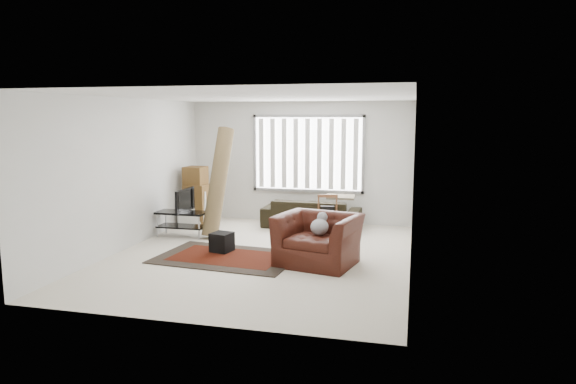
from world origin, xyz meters
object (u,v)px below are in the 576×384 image
sofa (312,209)px  side_chair (327,213)px  moving_boxes (197,198)px  tv_stand (182,218)px  armchair (318,236)px

sofa → side_chair: 0.81m
moving_boxes → side_chair: moving_boxes is taller
tv_stand → moving_boxes: 1.11m
tv_stand → armchair: bearing=-22.8°
moving_boxes → armchair: moving_boxes is taller
sofa → armchair: (0.65, -2.70, 0.06)m
moving_boxes → armchair: 3.92m
moving_boxes → side_chair: bearing=-5.9°
moving_boxes → sofa: 2.54m
armchair → moving_boxes: bearing=155.4°
tv_stand → armchair: size_ratio=0.69×
tv_stand → side_chair: 2.91m
moving_boxes → armchair: (3.15, -2.34, -0.13)m
tv_stand → moving_boxes: bearing=98.3°
tv_stand → moving_boxes: moving_boxes is taller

